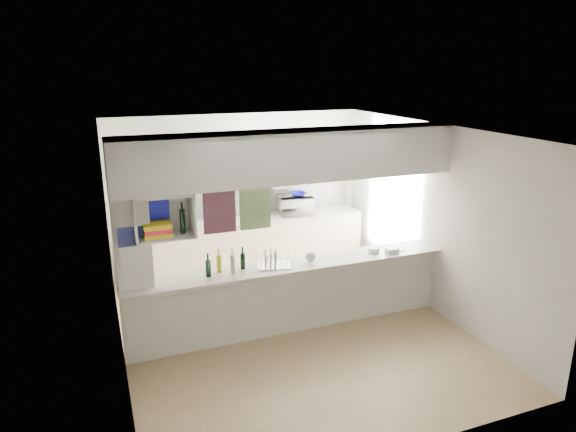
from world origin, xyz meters
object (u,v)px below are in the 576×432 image
microwave (296,206)px  wine_bottles (226,264)px  dish_rack (274,259)px  bowl (298,194)px

microwave → wine_bottles: wine_bottles is taller
dish_rack → microwave: bearing=74.7°
bowl → dish_rack: size_ratio=0.55×
dish_rack → wine_bottles: wine_bottles is taller
bowl → wine_bottles: size_ratio=0.52×
dish_rack → wine_bottles: 0.61m
microwave → wine_bottles: (-1.74, -2.03, -0.04)m
microwave → bowl: bowl is taller
dish_rack → wine_bottles: bearing=-166.5°
microwave → bowl: size_ratio=2.12×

